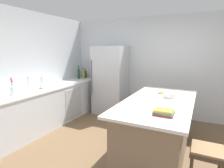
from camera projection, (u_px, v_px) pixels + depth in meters
ground_plane at (124, 155)px, 3.13m from camera, size 7.20×7.20×0.00m
wall_rear at (157, 67)px, 4.87m from camera, size 6.00×0.10×2.60m
wall_left at (19, 71)px, 3.95m from camera, size 0.10×6.00×2.60m
counter_run_left at (52, 105)px, 4.40m from camera, size 0.69×3.21×0.91m
kitchen_island at (157, 127)px, 3.11m from camera, size 1.07×2.14×0.92m
refrigerator at (111, 80)px, 5.08m from camera, size 0.85×0.76×1.84m
bar_stool at (207, 158)px, 2.11m from camera, size 0.36×0.36×0.65m
sink_faucet at (29, 84)px, 3.80m from camera, size 0.15×0.05×0.30m
flower_vase at (12, 90)px, 3.47m from camera, size 0.09×0.09×0.33m
paper_towel_roll at (42, 82)px, 4.06m from camera, size 0.14×0.14×0.31m
syrup_bottle at (86, 74)px, 5.61m from camera, size 0.07×0.07×0.26m
gin_bottle at (83, 74)px, 5.55m from camera, size 0.07×0.07×0.30m
olive_oil_bottle at (84, 74)px, 5.43m from camera, size 0.06×0.06×0.31m
wine_bottle at (79, 74)px, 5.37m from camera, size 0.07×0.07×0.39m
cookbook_stack at (164, 112)px, 2.37m from camera, size 0.26×0.21×0.08m
mixing_bowl at (169, 95)px, 3.21m from camera, size 0.20×0.20×0.08m
cutting_board at (166, 93)px, 3.54m from camera, size 0.29×0.23×0.02m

